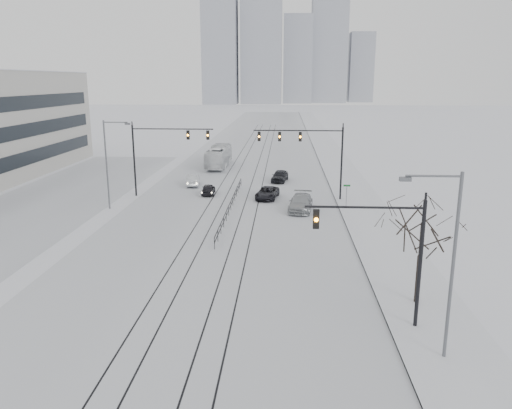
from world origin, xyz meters
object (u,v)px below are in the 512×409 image
(sedan_nb_right, at_px, (301,203))
(sedan_sb_outer, at_px, (193,180))
(bare_tree, at_px, (422,231))
(sedan_nb_far, at_px, (280,176))
(box_truck, at_px, (219,157))
(sedan_nb_front, at_px, (267,193))
(sedan_sb_inner, at_px, (208,189))
(traffic_mast_near, at_px, (390,246))

(sedan_nb_right, bearing_deg, sedan_sb_outer, 145.00)
(bare_tree, xyz_separation_m, sedan_nb_far, (-8.42, 36.12, -3.75))
(sedan_nb_right, height_order, box_truck, box_truck)
(bare_tree, height_order, sedan_nb_front, bare_tree)
(sedan_sb_inner, height_order, sedan_nb_right, sedan_nb_right)
(traffic_mast_near, distance_m, bare_tree, 3.85)
(sedan_nb_right, distance_m, box_truck, 28.04)
(traffic_mast_near, height_order, sedan_sb_outer, traffic_mast_near)
(bare_tree, bearing_deg, sedan_sb_inner, 120.54)
(sedan_nb_front, bearing_deg, sedan_nb_far, 91.62)
(sedan_nb_right, relative_size, sedan_nb_far, 1.26)
(sedan_sb_inner, relative_size, sedan_nb_front, 0.78)
(sedan_nb_front, xyz_separation_m, sedan_nb_right, (3.56, -4.98, 0.15))
(traffic_mast_near, xyz_separation_m, sedan_sb_outer, (-16.79, 35.98, -3.87))
(sedan_sb_outer, xyz_separation_m, box_truck, (1.41, 13.95, 0.85))
(sedan_sb_outer, bearing_deg, box_truck, -102.43)
(sedan_nb_right, xyz_separation_m, sedan_nb_far, (-2.27, 14.69, -0.05))
(traffic_mast_near, xyz_separation_m, sedan_nb_right, (-3.74, 24.43, -3.77))
(sedan_sb_outer, xyz_separation_m, sedan_nb_right, (13.05, -11.55, 0.10))
(traffic_mast_near, bearing_deg, bare_tree, 51.24)
(sedan_nb_front, height_order, box_truck, box_truck)
(traffic_mast_near, xyz_separation_m, sedan_sb_inner, (-14.15, 31.08, -3.95))
(traffic_mast_near, relative_size, sedan_sb_inner, 1.94)
(box_truck, bearing_deg, traffic_mast_near, 108.19)
(traffic_mast_near, height_order, box_truck, traffic_mast_near)
(traffic_mast_near, distance_m, sedan_sb_inner, 34.37)
(sedan_nb_far, bearing_deg, sedan_sb_outer, -153.46)
(sedan_sb_outer, relative_size, sedan_nb_right, 0.77)
(traffic_mast_near, xyz_separation_m, box_truck, (-15.39, 49.93, -3.02))
(sedan_sb_inner, bearing_deg, box_truck, -89.98)
(sedan_nb_front, distance_m, sedan_nb_far, 9.80)
(bare_tree, distance_m, box_truck, 50.28)
(sedan_sb_inner, xyz_separation_m, sedan_nb_far, (8.14, 8.05, 0.13))
(sedan_nb_right, xyz_separation_m, box_truck, (-11.65, 25.50, 0.76))
(sedan_nb_right, distance_m, sedan_nb_far, 14.86)
(traffic_mast_near, height_order, sedan_nb_front, traffic_mast_near)
(sedan_nb_front, relative_size, sedan_nb_far, 1.06)
(sedan_nb_far, bearing_deg, sedan_nb_right, -70.91)
(bare_tree, bearing_deg, box_truck, 110.77)
(bare_tree, bearing_deg, sedan_sb_outer, 120.21)
(sedan_nb_right, bearing_deg, box_truck, 121.05)
(sedan_sb_outer, relative_size, box_truck, 0.38)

